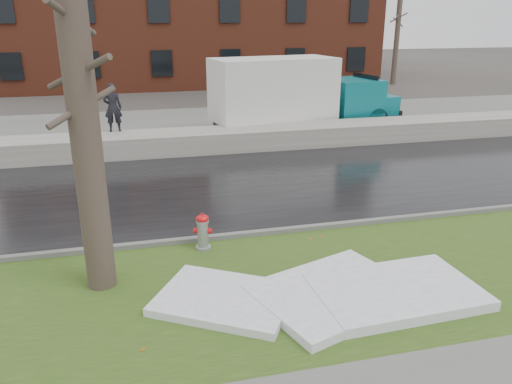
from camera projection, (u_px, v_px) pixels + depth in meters
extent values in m
plane|color=#47423D|center=(256.00, 258.00, 10.09)|extent=(120.00, 120.00, 0.00)
cube|color=#2A4517|center=(273.00, 288.00, 8.94)|extent=(60.00, 4.50, 0.04)
cube|color=black|center=(218.00, 187.00, 14.20)|extent=(60.00, 7.00, 0.03)
cube|color=slate|center=(186.00, 126.00, 21.98)|extent=(60.00, 9.00, 0.03)
cube|color=slate|center=(245.00, 235.00, 10.98)|extent=(60.00, 0.15, 0.14)
cube|color=#A49F96|center=(198.00, 141.00, 17.93)|extent=(60.00, 1.60, 0.75)
cube|color=brown|center=(184.00, 10.00, 36.33)|extent=(26.00, 12.00, 10.00)
cylinder|color=brown|center=(65.00, 39.00, 31.44)|extent=(0.36, 0.36, 6.50)
cylinder|color=brown|center=(63.00, 23.00, 31.13)|extent=(0.84, 1.62, 0.73)
cylinder|color=brown|center=(61.00, 8.00, 30.82)|extent=(1.08, 1.26, 0.66)
cylinder|color=brown|center=(65.00, 33.00, 31.33)|extent=(1.40, 0.61, 0.63)
cylinder|color=brown|center=(397.00, 37.00, 34.58)|extent=(0.36, 0.36, 6.50)
cylinder|color=brown|center=(398.00, 22.00, 34.26)|extent=(0.84, 1.62, 0.73)
cylinder|color=brown|center=(399.00, 8.00, 33.96)|extent=(1.08, 1.26, 0.66)
cylinder|color=brown|center=(397.00, 31.00, 34.46)|extent=(1.40, 0.61, 0.63)
cylinder|color=#96989E|center=(203.00, 234.00, 10.29)|extent=(0.28, 0.28, 0.68)
ellipsoid|color=red|center=(202.00, 218.00, 10.18)|extent=(0.33, 0.33, 0.16)
cylinder|color=red|center=(202.00, 215.00, 10.15)|extent=(0.06, 0.06, 0.05)
cylinder|color=red|center=(196.00, 231.00, 10.27)|extent=(0.12, 0.13, 0.11)
cylinder|color=red|center=(210.00, 231.00, 10.26)|extent=(0.12, 0.13, 0.11)
cylinder|color=#96989E|center=(204.00, 228.00, 10.40)|extent=(0.16, 0.13, 0.14)
cylinder|color=brown|center=(83.00, 112.00, 7.99)|extent=(0.63, 0.63, 6.25)
cylinder|color=brown|center=(78.00, 73.00, 7.78)|extent=(1.14, 1.20, 0.65)
cylinder|color=brown|center=(72.00, 18.00, 7.51)|extent=(0.62, 1.32, 0.59)
cylinder|color=brown|center=(82.00, 107.00, 7.96)|extent=(1.09, 0.88, 0.56)
cube|color=black|center=(298.00, 119.00, 20.66)|extent=(7.19, 1.99, 0.20)
cube|color=silver|center=(273.00, 89.00, 19.80)|extent=(5.11, 2.95, 2.41)
cube|color=#0C6B74|center=(352.00, 97.00, 21.33)|extent=(2.36, 2.43, 1.52)
cube|color=#0C6B74|center=(376.00, 103.00, 21.93)|extent=(1.36, 2.11, 0.80)
cube|color=black|center=(365.00, 84.00, 21.38)|extent=(0.35, 1.77, 0.80)
cube|color=black|center=(204.00, 135.00, 19.26)|extent=(1.68, 1.30, 0.60)
cylinder|color=black|center=(376.00, 119.00, 21.05)|extent=(1.01, 0.42, 0.98)
cylinder|color=black|center=(352.00, 112.00, 22.68)|extent=(1.01, 0.42, 0.98)
cylinder|color=black|center=(289.00, 127.00, 19.55)|extent=(1.01, 0.42, 0.98)
cylinder|color=black|center=(270.00, 119.00, 21.18)|extent=(1.01, 0.42, 0.98)
cylinder|color=black|center=(256.00, 131.00, 19.03)|extent=(1.01, 0.42, 0.98)
cylinder|color=black|center=(238.00, 121.00, 20.65)|extent=(1.01, 0.42, 0.98)
imported|color=black|center=(113.00, 108.00, 17.42)|extent=(0.63, 0.42, 1.70)
cube|color=white|center=(334.00, 293.00, 8.58)|extent=(3.11, 2.74, 0.16)
cube|color=white|center=(225.00, 299.00, 8.43)|extent=(2.71, 2.51, 0.14)
cube|color=white|center=(396.00, 291.00, 8.62)|extent=(2.87, 1.91, 0.18)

